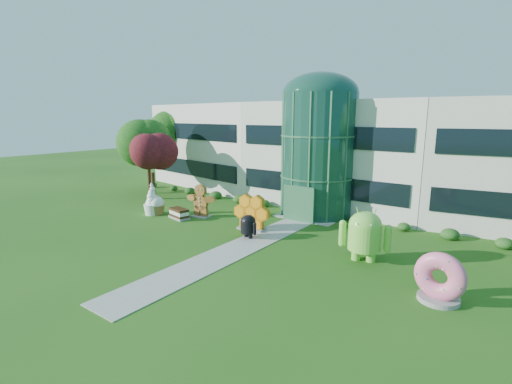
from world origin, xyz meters
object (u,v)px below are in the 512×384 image
Objects in this scene: android_green at (365,232)px; gingerbread at (201,201)px; android_black at (248,225)px; donut at (441,276)px.

android_green is 1.14× the size of gingerbread.
android_black is 0.81× the size of donut.
android_green is at bearing 20.02° from android_black.
android_black is (-7.68, -0.70, -0.75)m from android_green.
gingerbread is at bearing 160.40° from android_green.
android_green is 5.12m from donut.
donut is at bearing -21.22° from gingerbread.
gingerbread reaches higher than donut.
android_black is 12.21m from donut.
donut is (12.06, -1.89, 0.22)m from android_black.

